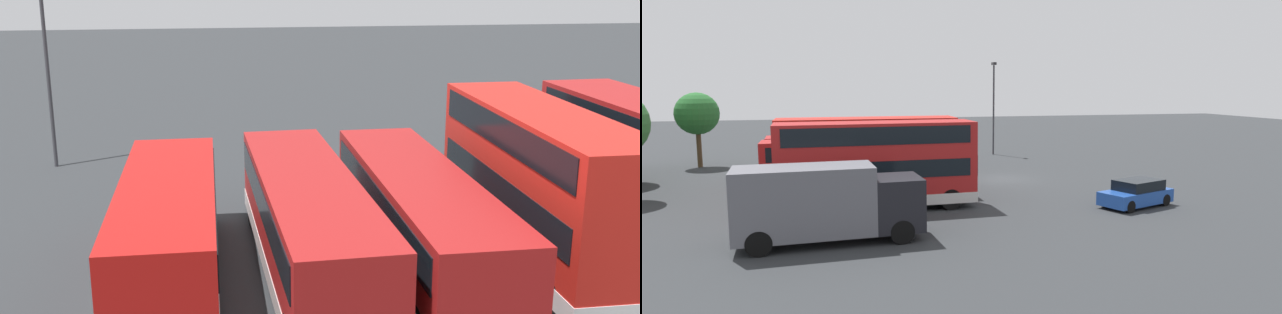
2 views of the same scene
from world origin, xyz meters
TOP-DOWN VIEW (x-y plane):
  - ground_plane at (0.00, 0.00)m, footprint 140.00×140.00m
  - bus_double_decker_second at (-3.53, 9.35)m, footprint 2.69×10.26m
  - bus_single_deck_third at (0.21, 9.91)m, footprint 2.78×11.61m
  - bus_single_deck_fourth at (3.37, 9.78)m, footprint 3.14×11.88m
  - bus_single_deck_fifth at (7.21, 9.79)m, footprint 2.72×10.25m
  - car_hatchback_silver at (-9.81, -4.29)m, footprint 3.13×4.47m
  - lamp_post_tall at (12.86, -3.28)m, footprint 0.70×0.30m

SIDE VIEW (x-z plane):
  - ground_plane at x=0.00m, z-range 0.00..0.00m
  - car_hatchback_silver at x=-9.81m, z-range -0.02..1.41m
  - bus_single_deck_fifth at x=7.21m, z-range 0.14..3.09m
  - bus_single_deck_third at x=0.21m, z-range 0.15..3.10m
  - bus_single_deck_fourth at x=3.37m, z-range 0.15..3.10m
  - bus_double_decker_second at x=-3.53m, z-range 0.17..4.72m
  - lamp_post_tall at x=12.86m, z-range 0.69..9.12m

